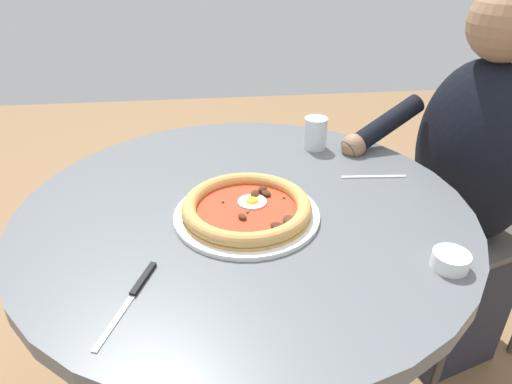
% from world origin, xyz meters
% --- Properties ---
extents(dining_table, '(1.02, 1.02, 0.72)m').
position_xyz_m(dining_table, '(0.00, 0.00, 0.61)').
color(dining_table, '#565B60').
rests_on(dining_table, ground).
extents(pizza_on_plate, '(0.31, 0.31, 0.04)m').
position_xyz_m(pizza_on_plate, '(-0.05, -0.00, 0.74)').
color(pizza_on_plate, white).
rests_on(pizza_on_plate, dining_table).
extents(water_glass, '(0.06, 0.06, 0.09)m').
position_xyz_m(water_glass, '(0.29, -0.23, 0.76)').
color(water_glass, silver).
rests_on(water_glass, dining_table).
extents(steak_knife, '(0.20, 0.08, 0.01)m').
position_xyz_m(steak_knife, '(-0.27, 0.21, 0.73)').
color(steak_knife, silver).
rests_on(steak_knife, dining_table).
extents(ramekin_capers, '(0.07, 0.07, 0.03)m').
position_xyz_m(ramekin_capers, '(-0.27, -0.35, 0.74)').
color(ramekin_capers, white).
rests_on(ramekin_capers, dining_table).
extents(fork_utensil, '(0.02, 0.16, 0.00)m').
position_xyz_m(fork_utensil, '(0.09, -0.33, 0.72)').
color(fork_utensil, '#BCBCC1').
rests_on(fork_utensil, dining_table).
extents(diner_person, '(0.43, 0.56, 1.16)m').
position_xyz_m(diner_person, '(0.20, -0.66, 0.52)').
color(diner_person, '#282833').
rests_on(diner_person, ground).
extents(cafe_chair_diner, '(0.47, 0.47, 0.88)m').
position_xyz_m(cafe_chair_diner, '(0.24, -0.79, 0.54)').
color(cafe_chair_diner, '#504A45').
rests_on(cafe_chair_diner, ground).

